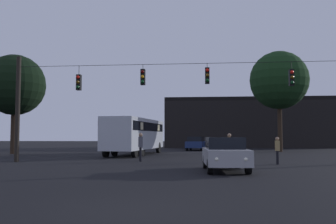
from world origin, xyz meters
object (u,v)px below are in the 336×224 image
Objects in this scene: city_bus at (136,133)px; pedestrian_crossing_center at (229,146)px; car_far_left at (196,143)px; pedestrian_crossing_left at (141,145)px; car_near_right at (225,153)px; tree_behind_building at (279,80)px; tree_left_silhouette at (15,85)px; pedestrian_crossing_right at (277,149)px.

city_bus is 11.10m from pedestrian_crossing_center.
pedestrian_crossing_left is (-2.99, -18.58, 0.21)m from car_far_left.
city_bus is 15.83m from car_near_right.
tree_behind_building reaches higher than car_far_left.
pedestrian_crossing_left is 0.17× the size of tree_behind_building.
tree_left_silhouette is (-15.91, -9.97, 5.33)m from car_far_left.
car_far_left is 2.92× the size of pedestrian_crossing_right.
tree_behind_building is at bearing 16.13° from tree_left_silhouette.
car_near_right is 6.03m from pedestrian_crossing_center.
city_bus is 6.41× the size of pedestrian_crossing_center.
pedestrian_crossing_left is at bearing -33.68° from tree_left_silhouette.
tree_left_silhouette reaches higher than city_bus.
pedestrian_crossing_center is 0.20× the size of tree_left_silhouette.
tree_behind_building is (13.42, 7.38, 5.38)m from city_bus.
car_near_right is 23.54m from tree_behind_building.
city_bus is 1.09× the size of tree_behind_building.
pedestrian_crossing_right reaches higher than car_near_right.
car_near_right is at bearing -39.26° from tree_left_silhouette.
tree_left_silhouette reaches higher than pedestrian_crossing_right.
tree_behind_building is (8.56, -2.90, 6.45)m from car_far_left.
city_bus is at bearing 131.66° from pedestrian_crossing_center.
pedestrian_crossing_center is at bearing -24.96° from tree_left_silhouette.
pedestrian_crossing_left is 0.20× the size of tree_left_silhouette.
tree_behind_building is (6.07, 15.65, 6.25)m from pedestrian_crossing_center.
city_bus reaches higher than car_far_left.
pedestrian_crossing_center is (0.59, 6.00, 0.20)m from car_near_right.
tree_behind_building reaches higher than pedestrian_crossing_right.
pedestrian_crossing_center is at bearing -82.32° from car_far_left.
car_near_right is 7.72m from pedestrian_crossing_left.
pedestrian_crossing_left reaches higher than car_near_right.
city_bus reaches higher than car_near_right.
pedestrian_crossing_right is at bearing -11.91° from pedestrian_crossing_left.
tree_behind_building reaches higher than city_bus.
tree_behind_building is at bearing 68.81° from pedestrian_crossing_center.
city_bus is 14.11m from pedestrian_crossing_right.
tree_left_silhouette is at bearing 155.04° from pedestrian_crossing_center.
tree_left_silhouette is 0.87× the size of tree_behind_building.
pedestrian_crossing_center reaches higher than car_far_left.
pedestrian_crossing_right is 23.93m from tree_left_silhouette.
pedestrian_crossing_center is (5.49, 0.04, -0.02)m from pedestrian_crossing_left.
car_near_right and car_far_left have the same top height.
pedestrian_crossing_right is at bearing -34.26° from pedestrian_crossing_center.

